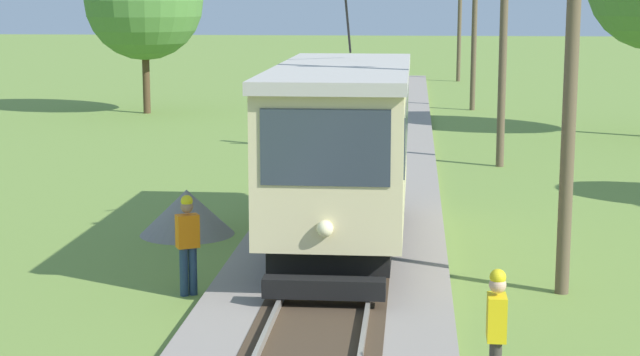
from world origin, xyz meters
TOP-DOWN VIEW (x-y plane):
  - red_tram at (0.00, 14.69)m, footprint 2.60×8.54m
  - utility_pole_near_tram at (4.05, 12.26)m, footprint 1.40×0.31m
  - utility_pole_mid at (4.05, 26.15)m, footprint 1.40×0.39m
  - utility_pole_far at (4.05, 41.88)m, footprint 1.40×0.38m
  - utility_pole_distant at (4.05, 57.85)m, footprint 1.40×0.63m
  - gravel_pile at (-3.51, 16.19)m, footprint 2.07×2.07m
  - track_worker at (2.49, 7.10)m, footprint 0.25×0.38m
  - second_worker at (-2.47, 11.57)m, footprint 0.45×0.39m
  - tree_right_far at (-10.41, 39.33)m, footprint 5.15×5.15m

SIDE VIEW (x-z plane):
  - gravel_pile at x=-3.51m, z-range 0.00..1.00m
  - track_worker at x=2.49m, z-range 0.09..1.88m
  - second_worker at x=-2.47m, z-range 0.09..1.88m
  - red_tram at x=0.00m, z-range -0.20..4.59m
  - utility_pole_distant at x=4.05m, z-range 0.10..7.59m
  - utility_pole_mid at x=4.05m, z-range 0.10..8.10m
  - utility_pole_far at x=4.05m, z-range 0.10..8.23m
  - utility_pole_near_tram at x=4.05m, z-range 0.10..8.42m
  - tree_right_far at x=-10.41m, z-range 1.17..8.67m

